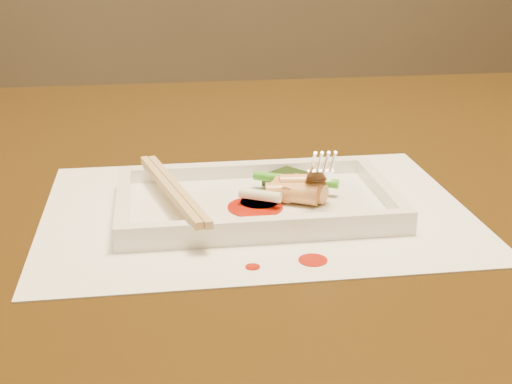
{
  "coord_description": "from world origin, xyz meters",
  "views": [
    {
      "loc": [
        -0.01,
        -0.77,
        1.01
      ],
      "look_at": [
        0.08,
        -0.15,
        0.77
      ],
      "focal_mm": 50.0,
      "sensor_mm": 36.0,
      "label": 1
    }
  ],
  "objects": [
    {
      "name": "plate_base",
      "position": [
        0.08,
        -0.15,
        0.76
      ],
      "size": [
        0.26,
        0.16,
        0.01
      ],
      "primitive_type": "cube",
      "color": "white",
      "rests_on": "placemat"
    },
    {
      "name": "plate_rim_left",
      "position": [
        -0.04,
        -0.15,
        0.77
      ],
      "size": [
        0.01,
        0.14,
        0.01
      ],
      "primitive_type": "cube",
      "color": "white",
      "rests_on": "plate_base"
    },
    {
      "name": "sauce_blob_1",
      "position": [
        0.08,
        -0.15,
        0.76
      ],
      "size": [
        0.04,
        0.04,
        0.0
      ],
      "primitive_type": "cylinder",
      "color": "#9E1204",
      "rests_on": "plate_base"
    },
    {
      "name": "rice_cake_1",
      "position": [
        0.12,
        -0.15,
        0.77
      ],
      "size": [
        0.05,
        0.05,
        0.02
      ],
      "primitive_type": "cylinder",
      "rotation": [
        1.57,
        0.0,
        0.9
      ],
      "color": "#E0AF68",
      "rests_on": "plate_base"
    },
    {
      "name": "veg_piece",
      "position": [
        0.12,
        -0.11,
        0.77
      ],
      "size": [
        0.05,
        0.05,
        0.01
      ],
      "primitive_type": "cube",
      "rotation": [
        0.0,
        0.0,
        0.68
      ],
      "color": "black",
      "rests_on": "plate_base"
    },
    {
      "name": "chopstick_a",
      "position": [
        -0.0,
        -0.15,
        0.78
      ],
      "size": [
        0.05,
        0.18,
        0.01
      ],
      "primitive_type": "cube",
      "rotation": [
        0.0,
        0.0,
        0.24
      ],
      "color": "tan",
      "rests_on": "plate_rim_near"
    },
    {
      "name": "chopstick_b",
      "position": [
        0.01,
        -0.15,
        0.78
      ],
      "size": [
        0.05,
        0.18,
        0.01
      ],
      "primitive_type": "cube",
      "rotation": [
        0.0,
        0.0,
        0.24
      ],
      "color": "tan",
      "rests_on": "plate_rim_near"
    },
    {
      "name": "sauce_blob_0",
      "position": [
        0.08,
        -0.17,
        0.76
      ],
      "size": [
        0.05,
        0.05,
        0.0
      ],
      "primitive_type": "cylinder",
      "color": "#9E1204",
      "rests_on": "plate_base"
    },
    {
      "name": "plate_rim_right",
      "position": [
        0.2,
        -0.15,
        0.77
      ],
      "size": [
        0.01,
        0.14,
        0.01
      ],
      "primitive_type": "cube",
      "color": "white",
      "rests_on": "plate_base"
    },
    {
      "name": "scallion_green",
      "position": [
        0.12,
        -0.13,
        0.77
      ],
      "size": [
        0.08,
        0.04,
        0.01
      ],
      "primitive_type": "cylinder",
      "rotation": [
        1.57,
        0.0,
        1.12
      ],
      "color": "#2B9017",
      "rests_on": "plate_base"
    },
    {
      "name": "sauce_splatter_b",
      "position": [
        0.06,
        -0.27,
        0.75
      ],
      "size": [
        0.01,
        0.01,
        0.0
      ],
      "primitive_type": "cylinder",
      "color": "#9E1204",
      "rests_on": "placemat"
    },
    {
      "name": "placemat",
      "position": [
        0.08,
        -0.15,
        0.75
      ],
      "size": [
        0.4,
        0.3,
        0.0
      ],
      "primitive_type": "cube",
      "color": "white",
      "rests_on": "table"
    },
    {
      "name": "rice_cake_3",
      "position": [
        0.12,
        -0.16,
        0.77
      ],
      "size": [
        0.05,
        0.04,
        0.02
      ],
      "primitive_type": "cylinder",
      "rotation": [
        1.57,
        0.0,
        1.09
      ],
      "color": "#E0AF68",
      "rests_on": "plate_base"
    },
    {
      "name": "fork",
      "position": [
        0.15,
        -0.13,
        0.83
      ],
      "size": [
        0.09,
        0.1,
        0.14
      ],
      "primitive_type": null,
      "color": "silver",
      "rests_on": "plate_base"
    },
    {
      "name": "rice_cake_0",
      "position": [
        0.12,
        -0.15,
        0.77
      ],
      "size": [
        0.03,
        0.04,
        0.02
      ],
      "primitive_type": "cylinder",
      "rotation": [
        1.57,
        0.0,
        2.68
      ],
      "color": "#E0AF68",
      "rests_on": "plate_base"
    },
    {
      "name": "scallion_white",
      "position": [
        0.08,
        -0.16,
        0.77
      ],
      "size": [
        0.04,
        0.03,
        0.01
      ],
      "primitive_type": "cylinder",
      "rotation": [
        1.57,
        0.0,
        1.06
      ],
      "color": "#EAEACC",
      "rests_on": "plate_base"
    },
    {
      "name": "plate_rim_near",
      "position": [
        0.08,
        -0.22,
        0.77
      ],
      "size": [
        0.26,
        0.01,
        0.01
      ],
      "primitive_type": "cube",
      "color": "white",
      "rests_on": "plate_base"
    },
    {
      "name": "plate_rim_far",
      "position": [
        0.08,
        -0.08,
        0.77
      ],
      "size": [
        0.26,
        0.01,
        0.01
      ],
      "primitive_type": "cube",
      "color": "white",
      "rests_on": "plate_base"
    },
    {
      "name": "table",
      "position": [
        0.0,
        0.0,
        0.65
      ],
      "size": [
        1.4,
        0.9,
        0.75
      ],
      "color": "black",
      "rests_on": "ground"
    },
    {
      "name": "sauce_splatter_a",
      "position": [
        0.11,
        -0.27,
        0.75
      ],
      "size": [
        0.02,
        0.02,
        0.0
      ],
      "primitive_type": "cylinder",
      "color": "#9E1204",
      "rests_on": "placemat"
    },
    {
      "name": "rice_cake_2",
      "position": [
        0.12,
        -0.15,
        0.78
      ],
      "size": [
        0.04,
        0.02,
        0.02
      ],
      "primitive_type": "cylinder",
      "rotation": [
        1.57,
        0.0,
        1.46
      ],
      "color": "#E0AF68",
      "rests_on": "plate_base"
    },
    {
      "name": "rice_cake_4",
      "position": [
        0.11,
        -0.16,
        0.77
      ],
      "size": [
        0.05,
        0.02,
        0.02
      ],
      "primitive_type": "cylinder",
      "rotation": [
        1.57,
        0.0,
        1.49
      ],
      "color": "#E0AF68",
      "rests_on": "plate_base"
    }
  ]
}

